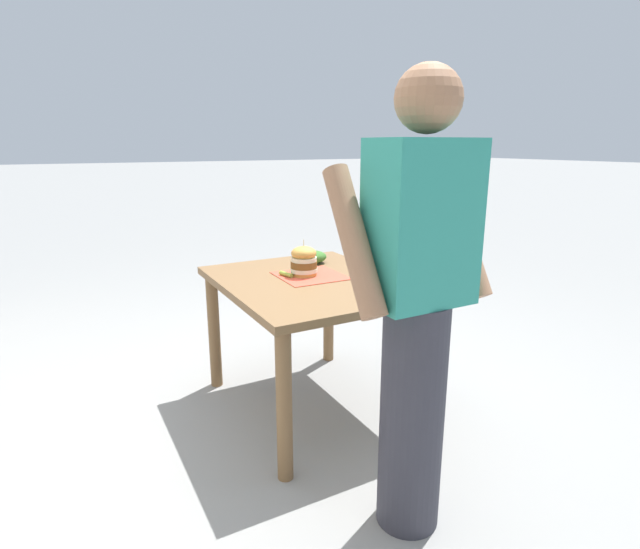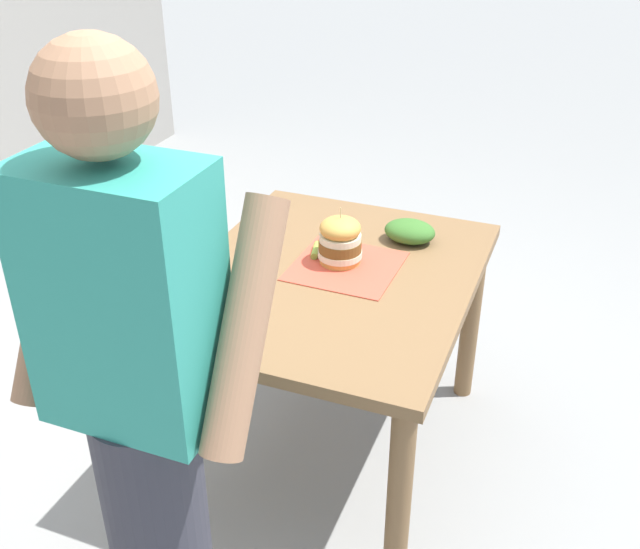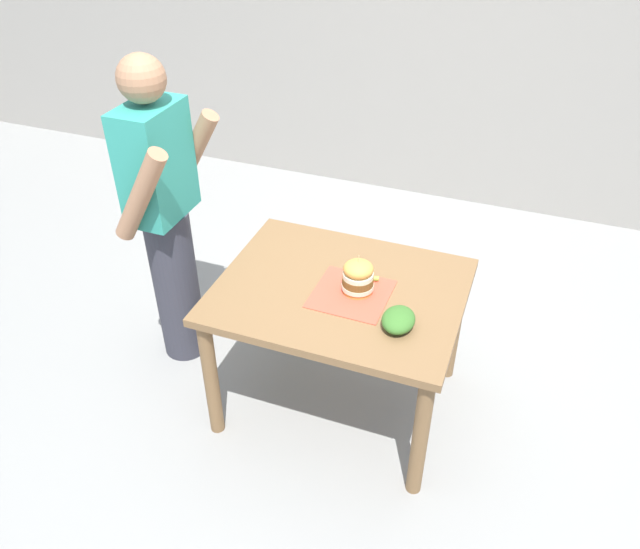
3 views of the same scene
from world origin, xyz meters
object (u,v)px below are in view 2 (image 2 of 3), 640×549
(sandwich, at_px, (341,240))
(diner_across_table, at_px, (143,413))
(patio_table, at_px, (331,303))
(pickle_spear, at_px, (316,250))
(side_salad, at_px, (410,231))

(sandwich, height_order, diner_across_table, diner_across_table)
(diner_across_table, bearing_deg, patio_table, -94.62)
(patio_table, relative_size, diner_across_table, 0.67)
(pickle_spear, distance_m, side_salad, 0.34)
(diner_across_table, bearing_deg, pickle_spear, -88.98)
(side_salad, xyz_separation_m, diner_across_table, (0.25, 1.28, 0.10))
(sandwich, xyz_separation_m, diner_across_table, (0.08, 1.04, 0.06))
(pickle_spear, bearing_deg, diner_across_table, 91.02)
(side_salad, relative_size, diner_across_table, 0.11)
(patio_table, xyz_separation_m, diner_across_table, (0.08, 0.96, 0.25))
(sandwich, distance_m, side_salad, 0.30)
(side_salad, bearing_deg, patio_table, 61.26)
(patio_table, bearing_deg, sandwich, -92.53)
(diner_across_table, bearing_deg, sandwich, -94.45)
(patio_table, xyz_separation_m, side_salad, (-0.17, -0.32, 0.15))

